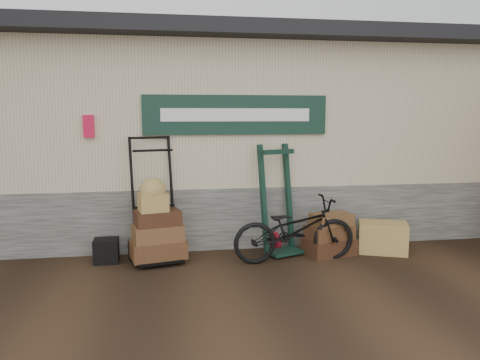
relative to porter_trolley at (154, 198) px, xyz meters
name	(u,v)px	position (x,y,z in m)	size (l,w,h in m)	color
ground	(271,270)	(1.46, -0.69, -0.85)	(80.00, 80.00, 0.00)	black
station_building	(238,134)	(1.45, 2.04, 0.77)	(14.40, 4.10, 3.20)	#4C4C47
porter_trolley	(154,198)	(0.00, 0.00, 0.00)	(0.85, 0.64, 1.70)	black
green_barrow	(278,199)	(1.72, 0.04, -0.08)	(0.56, 0.47, 1.54)	black
suitcase_stack	(329,234)	(2.41, -0.19, -0.55)	(0.68, 0.43, 0.60)	#351E11
wicker_hamper	(383,237)	(3.21, -0.18, -0.63)	(0.66, 0.43, 0.43)	olive
black_trunk	(106,251)	(-0.64, -0.05, -0.69)	(0.32, 0.27, 0.32)	black
bicycle	(295,226)	(1.84, -0.39, -0.37)	(1.66, 0.58, 0.96)	black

